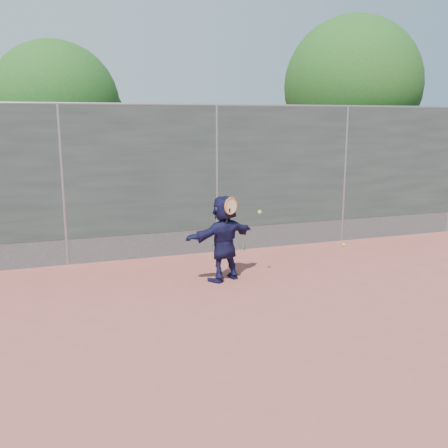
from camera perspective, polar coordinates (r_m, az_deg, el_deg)
name	(u,v)px	position (r m, az deg, el deg)	size (l,w,h in m)	color
ground	(292,310)	(7.41, 7.77, -9.76)	(80.00, 80.00, 0.00)	#9E4C42
player	(224,238)	(8.48, 0.00, -1.63)	(1.37, 0.44, 1.48)	#16153B
ball_ground	(344,245)	(11.21, 13.52, -2.33)	(0.07, 0.07, 0.07)	#C2D02E
fence	(217,176)	(10.20, -0.82, 5.47)	(20.00, 0.06, 3.03)	#38423D
swing_action	(234,208)	(8.22, 1.10, 1.88)	(0.69, 0.16, 0.51)	orange
tree_right	(357,90)	(14.25, 14.94, 14.57)	(3.78, 3.60, 5.39)	#382314
tree_left	(63,110)	(12.69, -17.97, 12.29)	(3.15, 3.00, 4.53)	#382314
weed_clump	(232,245)	(10.45, 0.94, -2.46)	(0.68, 0.07, 0.30)	#387226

